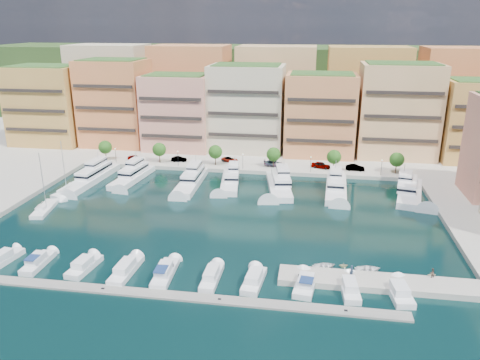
% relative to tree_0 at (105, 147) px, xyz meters
% --- Properties ---
extents(ground, '(400.00, 400.00, 0.00)m').
position_rel_tree_0_xyz_m(ground, '(40.00, -33.50, -4.74)').
color(ground, black).
rests_on(ground, ground).
extents(north_quay, '(220.00, 64.00, 2.00)m').
position_rel_tree_0_xyz_m(north_quay, '(40.00, 28.50, -4.74)').
color(north_quay, '#9E998E').
rests_on(north_quay, ground).
extents(hillside, '(240.00, 40.00, 58.00)m').
position_rel_tree_0_xyz_m(hillside, '(40.00, 76.50, -4.74)').
color(hillside, '#1C3716').
rests_on(hillside, ground).
extents(south_pontoon, '(72.00, 2.20, 0.35)m').
position_rel_tree_0_xyz_m(south_pontoon, '(37.00, -63.50, -4.74)').
color(south_pontoon, gray).
rests_on(south_pontoon, ground).
extents(finger_pier, '(32.00, 5.00, 2.00)m').
position_rel_tree_0_xyz_m(finger_pier, '(70.00, -55.50, -4.74)').
color(finger_pier, '#9E998E').
rests_on(finger_pier, ground).
extents(apartment_0, '(22.00, 16.50, 24.80)m').
position_rel_tree_0_xyz_m(apartment_0, '(-26.00, 16.49, 8.57)').
color(apartment_0, tan).
rests_on(apartment_0, north_quay).
extents(apartment_1, '(20.00, 16.50, 26.80)m').
position_rel_tree_0_xyz_m(apartment_1, '(-4.00, 18.49, 9.57)').
color(apartment_1, '#DE7C4A').
rests_on(apartment_1, north_quay).
extents(apartment_2, '(20.00, 15.50, 22.80)m').
position_rel_tree_0_xyz_m(apartment_2, '(17.00, 16.49, 7.57)').
color(apartment_2, tan).
rests_on(apartment_2, north_quay).
extents(apartment_3, '(22.00, 16.50, 25.80)m').
position_rel_tree_0_xyz_m(apartment_3, '(38.00, 18.49, 9.07)').
color(apartment_3, beige).
rests_on(apartment_3, north_quay).
extents(apartment_4, '(20.00, 15.50, 23.80)m').
position_rel_tree_0_xyz_m(apartment_4, '(60.00, 16.49, 8.07)').
color(apartment_4, '#DB8652').
rests_on(apartment_4, north_quay).
extents(apartment_5, '(22.00, 16.50, 26.80)m').
position_rel_tree_0_xyz_m(apartment_5, '(82.00, 18.49, 9.57)').
color(apartment_5, '#EBAE7C').
rests_on(apartment_5, north_quay).
extents(apartment_6, '(20.00, 15.50, 22.80)m').
position_rel_tree_0_xyz_m(apartment_6, '(104.00, 16.49, 7.57)').
color(apartment_6, tan).
rests_on(apartment_6, north_quay).
extents(backblock_0, '(26.00, 18.00, 30.00)m').
position_rel_tree_0_xyz_m(backblock_0, '(-15.00, 40.50, 11.26)').
color(backblock_0, beige).
rests_on(backblock_0, north_quay).
extents(backblock_1, '(26.00, 18.00, 30.00)m').
position_rel_tree_0_xyz_m(backblock_1, '(15.00, 40.50, 11.26)').
color(backblock_1, '#DB8652').
rests_on(backblock_1, north_quay).
extents(backblock_2, '(26.00, 18.00, 30.00)m').
position_rel_tree_0_xyz_m(backblock_2, '(45.00, 40.50, 11.26)').
color(backblock_2, '#EBAE7C').
rests_on(backblock_2, north_quay).
extents(backblock_3, '(26.00, 18.00, 30.00)m').
position_rel_tree_0_xyz_m(backblock_3, '(75.00, 40.50, 11.26)').
color(backblock_3, tan).
rests_on(backblock_3, north_quay).
extents(backblock_4, '(26.00, 18.00, 30.00)m').
position_rel_tree_0_xyz_m(backblock_4, '(105.00, 40.50, 11.26)').
color(backblock_4, '#DE7C4A').
rests_on(backblock_4, north_quay).
extents(tree_0, '(3.80, 3.80, 5.65)m').
position_rel_tree_0_xyz_m(tree_0, '(0.00, 0.00, 0.00)').
color(tree_0, '#473323').
rests_on(tree_0, north_quay).
extents(tree_1, '(3.80, 3.80, 5.65)m').
position_rel_tree_0_xyz_m(tree_1, '(16.00, 0.00, 0.00)').
color(tree_1, '#473323').
rests_on(tree_1, north_quay).
extents(tree_2, '(3.80, 3.80, 5.65)m').
position_rel_tree_0_xyz_m(tree_2, '(32.00, 0.00, 0.00)').
color(tree_2, '#473323').
rests_on(tree_2, north_quay).
extents(tree_3, '(3.80, 3.80, 5.65)m').
position_rel_tree_0_xyz_m(tree_3, '(48.00, 0.00, 0.00)').
color(tree_3, '#473323').
rests_on(tree_3, north_quay).
extents(tree_4, '(3.80, 3.80, 5.65)m').
position_rel_tree_0_xyz_m(tree_4, '(64.00, 0.00, 0.00)').
color(tree_4, '#473323').
rests_on(tree_4, north_quay).
extents(tree_5, '(3.80, 3.80, 5.65)m').
position_rel_tree_0_xyz_m(tree_5, '(80.00, 0.00, 0.00)').
color(tree_5, '#473323').
rests_on(tree_5, north_quay).
extents(lamppost_0, '(0.30, 0.30, 4.20)m').
position_rel_tree_0_xyz_m(lamppost_0, '(4.00, -2.30, -0.92)').
color(lamppost_0, black).
rests_on(lamppost_0, north_quay).
extents(lamppost_1, '(0.30, 0.30, 4.20)m').
position_rel_tree_0_xyz_m(lamppost_1, '(22.00, -2.30, -0.92)').
color(lamppost_1, black).
rests_on(lamppost_1, north_quay).
extents(lamppost_2, '(0.30, 0.30, 4.20)m').
position_rel_tree_0_xyz_m(lamppost_2, '(40.00, -2.30, -0.92)').
color(lamppost_2, black).
rests_on(lamppost_2, north_quay).
extents(lamppost_3, '(0.30, 0.30, 4.20)m').
position_rel_tree_0_xyz_m(lamppost_3, '(58.00, -2.30, -0.92)').
color(lamppost_3, black).
rests_on(lamppost_3, north_quay).
extents(lamppost_4, '(0.30, 0.30, 4.20)m').
position_rel_tree_0_xyz_m(lamppost_4, '(76.00, -2.30, -0.92)').
color(lamppost_4, black).
rests_on(lamppost_4, north_quay).
extents(yacht_0, '(5.90, 23.43, 7.30)m').
position_rel_tree_0_xyz_m(yacht_0, '(3.13, -15.12, -3.53)').
color(yacht_0, white).
rests_on(yacht_0, ground).
extents(yacht_1, '(6.33, 18.47, 7.30)m').
position_rel_tree_0_xyz_m(yacht_1, '(13.08, -12.84, -3.65)').
color(yacht_1, white).
rests_on(yacht_1, ground).
extents(yacht_2, '(4.87, 20.48, 7.30)m').
position_rel_tree_0_xyz_m(yacht_2, '(28.85, -13.84, -3.53)').
color(yacht_2, white).
rests_on(yacht_2, ground).
extents(yacht_3, '(6.29, 17.45, 7.30)m').
position_rel_tree_0_xyz_m(yacht_3, '(38.43, -12.31, -3.53)').
color(yacht_3, white).
rests_on(yacht_3, ground).
extents(yacht_4, '(8.13, 20.04, 7.30)m').
position_rel_tree_0_xyz_m(yacht_4, '(50.68, -13.48, -3.65)').
color(yacht_4, white).
rests_on(yacht_4, ground).
extents(yacht_5, '(5.50, 19.54, 7.30)m').
position_rel_tree_0_xyz_m(yacht_5, '(64.32, -13.37, -3.53)').
color(yacht_5, white).
rests_on(yacht_5, ground).
extents(yacht_6, '(8.80, 19.81, 7.30)m').
position_rel_tree_0_xyz_m(yacht_6, '(81.18, -13.29, -3.53)').
color(yacht_6, white).
rests_on(yacht_6, ground).
extents(cruiser_0, '(3.43, 8.07, 2.55)m').
position_rel_tree_0_xyz_m(cruiser_0, '(7.66, -58.09, -4.20)').
color(cruiser_0, white).
rests_on(cruiser_0, ground).
extents(cruiser_1, '(2.61, 7.60, 2.66)m').
position_rel_tree_0_xyz_m(cruiser_1, '(14.04, -58.10, -4.17)').
color(cruiser_1, white).
rests_on(cruiser_1, ground).
extents(cruiser_2, '(3.54, 7.65, 2.55)m').
position_rel_tree_0_xyz_m(cruiser_2, '(22.24, -58.08, -4.20)').
color(cruiser_2, white).
rests_on(cruiser_2, ground).
extents(cruiser_3, '(2.94, 9.28, 2.55)m').
position_rel_tree_0_xyz_m(cruiser_3, '(29.48, -58.10, -4.20)').
color(cruiser_3, white).
rests_on(cruiser_3, ground).
extents(cruiser_4, '(3.06, 9.01, 2.66)m').
position_rel_tree_0_xyz_m(cruiser_4, '(36.01, -58.12, -4.17)').
color(cruiser_4, white).
rests_on(cruiser_4, ground).
extents(cruiser_5, '(2.43, 8.31, 2.55)m').
position_rel_tree_0_xyz_m(cruiser_5, '(43.64, -58.09, -4.20)').
color(cruiser_5, white).
rests_on(cruiser_5, ground).
extents(cruiser_6, '(3.34, 7.91, 2.55)m').
position_rel_tree_0_xyz_m(cruiser_6, '(50.32, -58.08, -4.20)').
color(cruiser_6, white).
rests_on(cruiser_6, ground).
extents(cruiser_7, '(3.74, 7.48, 2.66)m').
position_rel_tree_0_xyz_m(cruiser_7, '(58.22, -58.09, -4.17)').
color(cruiser_7, white).
rests_on(cruiser_7, ground).
extents(cruiser_8, '(3.08, 7.70, 2.55)m').
position_rel_tree_0_xyz_m(cruiser_8, '(64.81, -58.08, -4.20)').
color(cruiser_8, white).
rests_on(cruiser_8, ground).
extents(cruiser_9, '(3.74, 7.61, 2.55)m').
position_rel_tree_0_xyz_m(cruiser_9, '(72.00, -58.08, -4.20)').
color(cruiser_9, white).
rests_on(cruiser_9, ground).
extents(sailboat_1, '(4.67, 10.49, 13.20)m').
position_rel_tree_0_xyz_m(sailboat_1, '(1.99, -35.75, -4.44)').
color(sailboat_1, white).
rests_on(sailboat_1, ground).
extents(sailboat_2, '(4.67, 7.96, 13.20)m').
position_rel_tree_0_xyz_m(sailboat_2, '(1.52, -25.61, -4.42)').
color(sailboat_2, white).
rests_on(sailboat_2, ground).
extents(tender_1, '(1.77, 1.61, 0.81)m').
position_rel_tree_0_xyz_m(tender_1, '(64.31, -50.62, -4.34)').
color(tender_1, beige).
rests_on(tender_1, ground).
extents(tender_3, '(1.63, 1.48, 0.74)m').
position_rel_tree_0_xyz_m(tender_3, '(78.04, -51.50, -4.37)').
color(tender_3, beige).
rests_on(tender_3, ground).
extents(tender_0, '(4.64, 4.04, 0.80)m').
position_rel_tree_0_xyz_m(tender_0, '(61.17, -51.42, -4.34)').
color(tender_0, white).
rests_on(tender_0, ground).
extents(tender_2, '(4.81, 3.95, 0.87)m').
position_rel_tree_0_xyz_m(tender_2, '(68.18, -51.39, -4.31)').
color(tender_2, white).
rests_on(tender_2, ground).
extents(car_0, '(4.88, 2.83, 1.56)m').
position_rel_tree_0_xyz_m(car_0, '(8.58, 0.62, -2.96)').
color(car_0, gray).
rests_on(car_0, north_quay).
extents(car_1, '(4.53, 2.20, 1.43)m').
position_rel_tree_0_xyz_m(car_1, '(21.06, 1.75, -3.03)').
color(car_1, gray).
rests_on(car_1, north_quay).
extents(car_2, '(5.32, 3.69, 1.35)m').
position_rel_tree_0_xyz_m(car_2, '(35.43, 3.62, -3.07)').
color(car_2, gray).
rests_on(car_2, north_quay).
extents(car_3, '(5.61, 2.54, 1.59)m').
position_rel_tree_0_xyz_m(car_3, '(48.00, 1.54, -2.95)').
color(car_3, gray).
rests_on(car_3, north_quay).
extents(car_4, '(5.41, 3.27, 1.72)m').
position_rel_tree_0_xyz_m(car_4, '(60.73, 1.67, -2.88)').
color(car_4, gray).
rests_on(car_4, north_quay).
extents(car_5, '(5.03, 1.97, 1.63)m').
position_rel_tree_0_xyz_m(car_5, '(69.74, 0.92, -2.93)').
color(car_5, gray).
rests_on(car_5, north_quay).
extents(person_0, '(0.82, 0.84, 1.94)m').
position_rel_tree_0_xyz_m(person_0, '(65.20, -55.15, -2.77)').
color(person_0, '#26364C').
rests_on(person_0, finger_pier).
extents(person_1, '(0.96, 0.88, 1.61)m').
position_rel_tree_0_xyz_m(person_1, '(77.49, -53.50, -2.94)').
color(person_1, brown).
rests_on(person_1, finger_pier).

